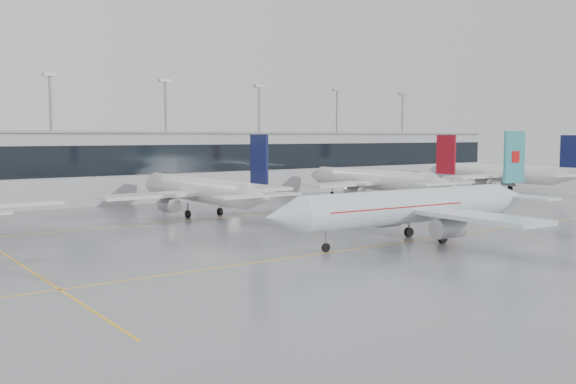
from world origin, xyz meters
TOP-DOWN VIEW (x-y plane):
  - ground at (0.00, 0.00)m, footprint 320.00×320.00m
  - taxi_line_main at (0.00, 0.00)m, footprint 120.00×0.25m
  - taxi_line_north at (0.00, 30.00)m, footprint 120.00×0.25m
  - taxi_line_cross at (-30.00, 15.00)m, footprint 0.25×60.00m
  - terminal at (0.00, 62.00)m, footprint 180.00×15.00m
  - terminal_glass at (0.00, 54.45)m, footprint 180.00×0.20m
  - terminal_roof at (0.00, 62.00)m, footprint 182.00×16.00m
  - light_masts at (0.00, 68.00)m, footprint 156.40×1.00m
  - air_canada_jet at (8.66, -0.31)m, footprint 38.12×30.96m
  - parked_jet_c at (-0.00, 33.69)m, footprint 29.64×36.96m
  - parked_jet_d at (35.00, 33.69)m, footprint 29.64×36.96m
  - parked_jet_e at (70.00, 33.69)m, footprint 29.64×36.96m

SIDE VIEW (x-z plane):
  - ground at x=0.00m, z-range 0.00..0.00m
  - taxi_line_main at x=0.00m, z-range 0.00..0.01m
  - taxi_line_north at x=0.00m, z-range 0.00..0.01m
  - taxi_line_cross at x=-30.00m, z-range 0.00..0.01m
  - parked_jet_c at x=0.00m, z-range -2.15..9.57m
  - parked_jet_d at x=35.00m, z-range -2.15..9.57m
  - parked_jet_e at x=70.00m, z-range -2.15..9.57m
  - air_canada_jet at x=8.66m, z-range -2.20..9.95m
  - terminal at x=0.00m, z-range 0.00..12.00m
  - terminal_glass at x=0.00m, z-range 5.00..10.00m
  - terminal_roof at x=0.00m, z-range 12.00..12.40m
  - light_masts at x=0.00m, z-range 2.04..24.64m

